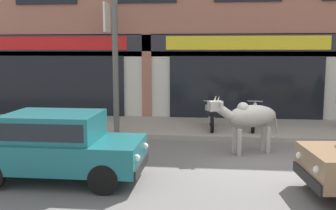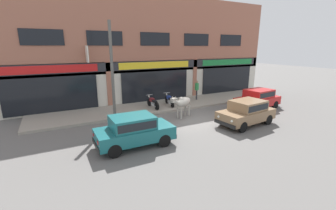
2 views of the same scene
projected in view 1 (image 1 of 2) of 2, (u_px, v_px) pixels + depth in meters
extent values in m
plane|color=#605E5B|center=(264.00, 163.00, 9.72)|extent=(90.00, 90.00, 0.00)
cube|color=gray|center=(249.00, 129.00, 13.57)|extent=(19.00, 3.44, 0.16)
cube|color=beige|center=(245.00, 78.00, 15.32)|extent=(23.00, 0.55, 3.40)
cube|color=#28282D|center=(247.00, 43.00, 14.82)|extent=(22.08, 0.08, 0.64)
cube|color=black|center=(53.00, 86.00, 15.87)|extent=(5.83, 0.10, 2.40)
cube|color=red|center=(51.00, 43.00, 15.61)|extent=(6.13, 0.05, 0.52)
cube|color=#9E604C|center=(147.00, 78.00, 15.44)|extent=(0.36, 0.12, 3.40)
cube|color=black|center=(245.00, 88.00, 15.05)|extent=(5.83, 0.10, 2.40)
cube|color=yellow|center=(247.00, 43.00, 14.79)|extent=(6.13, 0.05, 0.52)
cube|color=silver|center=(107.00, 17.00, 14.85)|extent=(0.08, 0.80, 1.10)
ellipsoid|color=#9E998E|center=(252.00, 116.00, 10.51)|extent=(1.49, 1.03, 0.60)
sphere|color=#9E998E|center=(243.00, 108.00, 10.39)|extent=(0.32, 0.32, 0.32)
cylinder|color=#9E998E|center=(239.00, 142.00, 10.34)|extent=(0.12, 0.12, 0.72)
cylinder|color=#9E998E|center=(234.00, 140.00, 10.61)|extent=(0.12, 0.12, 0.72)
cylinder|color=#9E998E|center=(268.00, 140.00, 10.59)|extent=(0.12, 0.12, 0.72)
cylinder|color=#9E998E|center=(263.00, 138.00, 10.86)|extent=(0.12, 0.12, 0.72)
cylinder|color=#9E998E|center=(224.00, 112.00, 10.25)|extent=(0.52, 0.40, 0.43)
cube|color=#9E998E|center=(215.00, 106.00, 10.15)|extent=(0.42, 0.34, 0.26)
cube|color=slate|center=(209.00, 108.00, 10.10)|extent=(0.19, 0.20, 0.14)
cone|color=beige|center=(218.00, 99.00, 10.04)|extent=(0.13, 0.10, 0.19)
cone|color=beige|center=(215.00, 98.00, 10.23)|extent=(0.13, 0.10, 0.19)
cube|color=#9E998E|center=(221.00, 104.00, 10.01)|extent=(0.09, 0.14, 0.10)
cube|color=#9E998E|center=(216.00, 103.00, 10.32)|extent=(0.09, 0.14, 0.10)
cylinder|color=#9E998E|center=(276.00, 123.00, 10.75)|extent=(0.17, 0.10, 0.60)
cylinder|color=black|center=(121.00, 159.00, 8.97)|extent=(0.60, 0.18, 0.60)
cylinder|color=black|center=(103.00, 179.00, 7.55)|extent=(0.60, 0.18, 0.60)
cylinder|color=black|center=(25.00, 156.00, 9.22)|extent=(0.60, 0.18, 0.60)
cube|color=#196066|center=(60.00, 153.00, 8.35)|extent=(3.51, 1.61, 0.60)
cube|color=#196066|center=(54.00, 126.00, 8.28)|extent=(1.90, 1.45, 0.56)
cube|color=black|center=(54.00, 126.00, 8.28)|extent=(1.75, 1.47, 0.35)
cube|color=black|center=(140.00, 166.00, 8.19)|extent=(0.12, 1.52, 0.20)
sphere|color=silver|center=(145.00, 146.00, 8.61)|extent=(0.14, 0.14, 0.14)
sphere|color=silver|center=(137.00, 158.00, 7.67)|extent=(0.14, 0.14, 0.14)
cylinder|color=black|center=(324.00, 170.00, 8.14)|extent=(0.61, 0.24, 0.60)
cube|color=black|center=(308.00, 177.00, 7.42)|extent=(0.27, 1.52, 0.20)
sphere|color=silver|center=(317.00, 170.00, 6.91)|extent=(0.14, 0.14, 0.14)
sphere|color=silver|center=(299.00, 155.00, 7.86)|extent=(0.14, 0.14, 0.14)
cylinder|color=black|center=(211.00, 117.00, 13.76)|extent=(0.12, 0.56, 0.56)
cylinder|color=black|center=(212.00, 124.00, 12.52)|extent=(0.12, 0.56, 0.56)
cube|color=#B2B5BA|center=(212.00, 119.00, 13.12)|extent=(0.21, 0.33, 0.24)
cube|color=maroon|center=(211.00, 111.00, 13.24)|extent=(0.25, 0.41, 0.24)
cube|color=black|center=(212.00, 113.00, 12.85)|extent=(0.24, 0.53, 0.12)
cylinder|color=#B2B5BA|center=(211.00, 109.00, 13.66)|extent=(0.05, 0.27, 0.59)
cylinder|color=#B2B5BA|center=(211.00, 101.00, 13.66)|extent=(0.52, 0.05, 0.03)
sphere|color=silver|center=(211.00, 104.00, 13.74)|extent=(0.12, 0.12, 0.12)
cylinder|color=#B2B5BA|center=(208.00, 124.00, 12.78)|extent=(0.08, 0.48, 0.06)
cylinder|color=black|center=(255.00, 118.00, 13.68)|extent=(0.18, 0.57, 0.56)
cylinder|color=black|center=(253.00, 124.00, 12.48)|extent=(0.18, 0.57, 0.56)
cube|color=#B2B5BA|center=(254.00, 120.00, 13.06)|extent=(0.24, 0.35, 0.24)
cube|color=navy|center=(254.00, 111.00, 13.17)|extent=(0.30, 0.43, 0.24)
cube|color=black|center=(254.00, 114.00, 12.79)|extent=(0.29, 0.55, 0.12)
cylinder|color=#B2B5BA|center=(255.00, 109.00, 13.58)|extent=(0.08, 0.27, 0.59)
cylinder|color=#B2B5BA|center=(255.00, 101.00, 13.58)|extent=(0.52, 0.11, 0.03)
sphere|color=silver|center=(255.00, 104.00, 13.65)|extent=(0.12, 0.12, 0.12)
cylinder|color=#B2B5BA|center=(250.00, 124.00, 12.75)|extent=(0.13, 0.48, 0.06)
cylinder|color=#595651|center=(115.00, 41.00, 12.23)|extent=(0.18, 0.18, 5.81)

